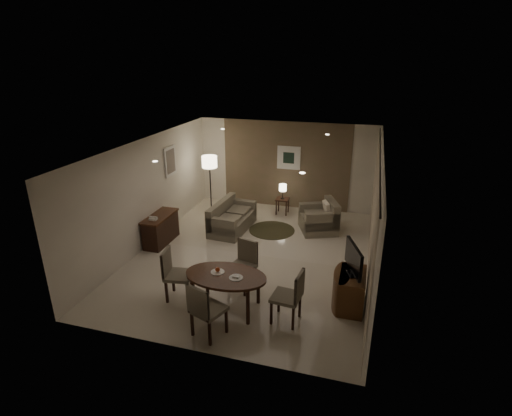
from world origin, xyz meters
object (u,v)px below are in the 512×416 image
(chair_near, at_px, (209,309))
(sofa, at_px, (232,216))
(tv_cabinet, at_px, (352,290))
(armchair, at_px, (319,216))
(chair_right, at_px, (286,296))
(console_desk, at_px, (161,229))
(floor_lamp, at_px, (210,185))
(chair_left, at_px, (179,275))
(side_table, at_px, (282,206))
(chair_far, at_px, (242,267))
(dining_table, at_px, (226,292))

(chair_near, relative_size, sofa, 0.63)
(tv_cabinet, xyz_separation_m, armchair, (-1.10, 3.37, 0.08))
(chair_near, bearing_deg, chair_right, -126.69)
(console_desk, xyz_separation_m, chair_right, (3.78, -2.29, 0.14))
(sofa, distance_m, floor_lamp, 1.55)
(chair_left, relative_size, side_table, 2.14)
(chair_far, height_order, armchair, chair_far)
(tv_cabinet, xyz_separation_m, floor_lamp, (-4.45, 3.83, 0.54))
(dining_table, height_order, chair_right, chair_right)
(chair_near, xyz_separation_m, chair_right, (1.19, 0.75, -0.01))
(armchair, bearing_deg, chair_right, -22.05)
(armchair, height_order, floor_lamp, floor_lamp)
(tv_cabinet, distance_m, sofa, 4.41)
(dining_table, distance_m, armchair, 4.27)
(tv_cabinet, bearing_deg, dining_table, -162.03)
(chair_right, xyz_separation_m, side_table, (-1.21, 5.12, -0.27))
(armchair, bearing_deg, chair_near, -35.66)
(dining_table, relative_size, chair_right, 1.52)
(armchair, height_order, side_table, armchair)
(chair_right, xyz_separation_m, sofa, (-2.29, 3.59, -0.12))
(console_desk, relative_size, chair_near, 1.15)
(chair_near, height_order, sofa, chair_near)
(tv_cabinet, bearing_deg, armchair, 108.09)
(chair_far, relative_size, sofa, 0.61)
(console_desk, bearing_deg, tv_cabinet, -17.05)
(chair_left, relative_size, sofa, 0.63)
(chair_far, relative_size, side_table, 2.10)
(chair_right, bearing_deg, sofa, -141.20)
(chair_left, bearing_deg, console_desk, 27.15)
(chair_near, xyz_separation_m, chair_far, (0.09, 1.54, -0.01))
(dining_table, xyz_separation_m, armchair, (1.18, 4.10, 0.07))
(console_desk, relative_size, chair_left, 1.15)
(dining_table, relative_size, chair_left, 1.50)
(dining_table, bearing_deg, armchair, 73.96)
(tv_cabinet, height_order, floor_lamp, floor_lamp)
(chair_right, height_order, side_table, chair_right)
(chair_left, relative_size, armchair, 1.07)
(chair_near, xyz_separation_m, armchair, (1.20, 4.90, -0.09))
(console_desk, distance_m, chair_left, 2.68)
(side_table, bearing_deg, chair_far, -88.54)
(floor_lamp, bearing_deg, tv_cabinet, -40.70)
(console_desk, distance_m, side_table, 3.82)
(console_desk, xyz_separation_m, side_table, (2.56, 2.83, -0.13))
(tv_cabinet, distance_m, side_table, 4.92)
(console_desk, relative_size, dining_table, 0.77)
(sofa, bearing_deg, tv_cabinet, -125.96)
(chair_right, distance_m, sofa, 4.26)
(sofa, xyz_separation_m, floor_lamp, (-1.05, 1.03, 0.50))
(chair_left, distance_m, side_table, 5.08)
(dining_table, xyz_separation_m, chair_far, (0.06, 0.75, 0.15))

